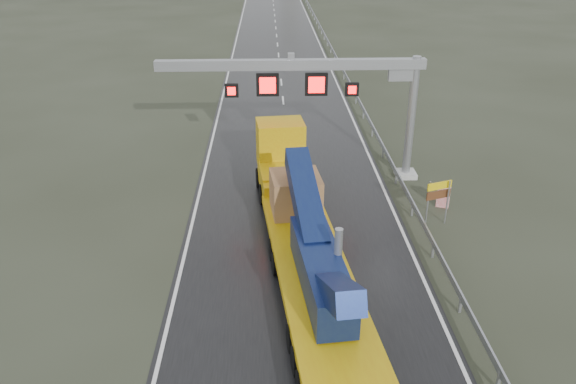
{
  "coord_description": "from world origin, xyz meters",
  "views": [
    {
      "loc": [
        -1.3,
        -12.53,
        13.88
      ],
      "look_at": [
        -0.49,
        9.48,
        3.2
      ],
      "focal_mm": 35.0,
      "sensor_mm": 36.0,
      "label": 1
    }
  ],
  "objects_px": {
    "sign_gantry": "(329,86)",
    "exit_sign_pair": "(439,194)",
    "heavy_haul_truck": "(300,213)",
    "striped_barrier": "(443,197)"
  },
  "relations": [
    {
      "from": "sign_gantry",
      "to": "exit_sign_pair",
      "type": "bearing_deg",
      "value": -49.41
    },
    {
      "from": "sign_gantry",
      "to": "exit_sign_pair",
      "type": "height_order",
      "value": "sign_gantry"
    },
    {
      "from": "heavy_haul_truck",
      "to": "sign_gantry",
      "type": "bearing_deg",
      "value": 69.82
    },
    {
      "from": "heavy_haul_truck",
      "to": "striped_barrier",
      "type": "height_order",
      "value": "heavy_haul_truck"
    },
    {
      "from": "sign_gantry",
      "to": "heavy_haul_truck",
      "type": "bearing_deg",
      "value": -104.47
    },
    {
      "from": "heavy_haul_truck",
      "to": "exit_sign_pair",
      "type": "height_order",
      "value": "heavy_haul_truck"
    },
    {
      "from": "exit_sign_pair",
      "to": "striped_barrier",
      "type": "distance_m",
      "value": 2.32
    },
    {
      "from": "heavy_haul_truck",
      "to": "striped_barrier",
      "type": "relative_size",
      "value": 17.84
    },
    {
      "from": "sign_gantry",
      "to": "exit_sign_pair",
      "type": "distance_m",
      "value": 8.64
    },
    {
      "from": "sign_gantry",
      "to": "heavy_haul_truck",
      "type": "distance_m",
      "value": 8.99
    }
  ]
}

